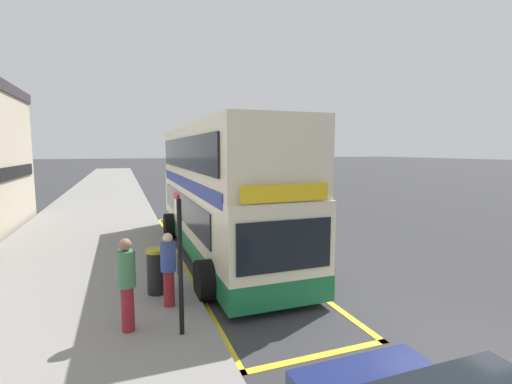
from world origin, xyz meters
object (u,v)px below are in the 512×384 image
Objects in this scene: litter_bin at (157,271)px; double_decker_bus at (220,195)px; pedestrian_further_back at (127,281)px; pedestrian_waiting_near_sign at (168,267)px; parked_car_black_far at (212,178)px; bus_stop_sign at (179,252)px.

double_decker_bus is at bearing 53.39° from litter_bin.
pedestrian_waiting_near_sign is at bearing 45.33° from pedestrian_further_back.
litter_bin is (-0.19, 0.85, -0.35)m from pedestrian_waiting_near_sign.
parked_car_black_far reaches higher than litter_bin.
pedestrian_further_back is 1.93m from litter_bin.
litter_bin is (-0.25, 2.14, -1.01)m from bus_stop_sign.
parked_car_black_far is 30.42m from pedestrian_further_back.
double_decker_bus reaches higher than pedestrian_waiting_near_sign.
parked_car_black_far is at bearing 74.72° from pedestrian_waiting_near_sign.
parked_car_black_far is 2.53× the size of pedestrian_waiting_near_sign.
double_decker_bus reaches higher than pedestrian_further_back.
double_decker_bus is 6.49× the size of pedestrian_waiting_near_sign.
bus_stop_sign is at bearing -112.05° from double_decker_bus.
parked_car_black_far is at bearing 77.26° from double_decker_bus.
double_decker_bus is 2.56× the size of parked_car_black_far.
parked_car_black_far is 28.55m from litter_bin.
pedestrian_waiting_near_sign is 1.52× the size of litter_bin.
litter_bin is at bearing -126.61° from double_decker_bus.
double_decker_bus is at bearing 61.36° from pedestrian_waiting_near_sign.
pedestrian_further_back is (-0.95, 0.40, -0.57)m from bus_stop_sign.
double_decker_bus reaches higher than parked_car_black_far.
bus_stop_sign is 30.56m from parked_car_black_far.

